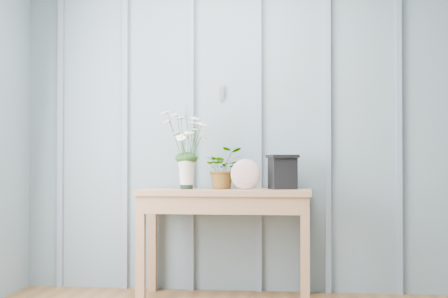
# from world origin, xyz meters

# --- Properties ---
(sideboard) EXTENTS (1.20, 0.45, 0.75)m
(sideboard) POSITION_xyz_m (-0.47, 1.99, 0.64)
(sideboard) COLOR #A0714E
(sideboard) RESTS_ON ground
(daisy_vase) EXTENTS (0.40, 0.30, 0.56)m
(daisy_vase) POSITION_xyz_m (-0.74, 1.98, 1.10)
(daisy_vase) COLOR black
(daisy_vase) RESTS_ON sideboard
(spider_plant) EXTENTS (0.33, 0.31, 0.29)m
(spider_plant) POSITION_xyz_m (-0.49, 2.06, 0.90)
(spider_plant) COLOR #173814
(spider_plant) RESTS_ON sideboard
(felt_disc_vessel) EXTENTS (0.22, 0.09, 0.21)m
(felt_disc_vessel) POSITION_xyz_m (-0.32, 1.95, 0.86)
(felt_disc_vessel) COLOR #824454
(felt_disc_vessel) RESTS_ON sideboard
(carved_box) EXTENTS (0.24, 0.22, 0.24)m
(carved_box) POSITION_xyz_m (-0.07, 2.05, 0.87)
(carved_box) COLOR black
(carved_box) RESTS_ON sideboard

